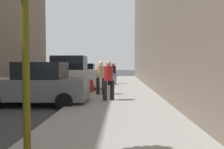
{
  "coord_description": "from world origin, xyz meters",
  "views": [
    {
      "loc": [
        6.05,
        -9.36,
        1.69
      ],
      "look_at": [
        5.44,
        7.17,
        0.94
      ],
      "focal_mm": 35.0,
      "sensor_mm": 36.0,
      "label": 1
    }
  ],
  "objects_px": {
    "parked_white_van": "(67,75)",
    "pedestrian_in_red_jacket": "(109,78)",
    "parked_red_hatchback": "(82,74)",
    "parked_gray_coupe": "(38,85)",
    "fire_hydrant": "(91,86)",
    "rolling_suitcase": "(110,80)",
    "pedestrian_in_jeans": "(113,72)",
    "pedestrian_in_tan_coat": "(101,76)"
  },
  "relations": [
    {
      "from": "parked_white_van",
      "to": "rolling_suitcase",
      "type": "bearing_deg",
      "value": 46.78
    },
    {
      "from": "rolling_suitcase",
      "to": "pedestrian_in_jeans",
      "type": "bearing_deg",
      "value": 73.81
    },
    {
      "from": "parked_red_hatchback",
      "to": "parked_white_van",
      "type": "bearing_deg",
      "value": -90.0
    },
    {
      "from": "pedestrian_in_red_jacket",
      "to": "rolling_suitcase",
      "type": "xyz_separation_m",
      "value": [
        -0.26,
        7.35,
        -0.61
      ]
    },
    {
      "from": "parked_white_van",
      "to": "fire_hydrant",
      "type": "relative_size",
      "value": 6.57
    },
    {
      "from": "fire_hydrant",
      "to": "pedestrian_in_jeans",
      "type": "distance_m",
      "value": 5.53
    },
    {
      "from": "parked_gray_coupe",
      "to": "rolling_suitcase",
      "type": "bearing_deg",
      "value": 71.32
    },
    {
      "from": "parked_white_van",
      "to": "pedestrian_in_red_jacket",
      "type": "relative_size",
      "value": 2.71
    },
    {
      "from": "pedestrian_in_tan_coat",
      "to": "pedestrian_in_jeans",
      "type": "bearing_deg",
      "value": 85.72
    },
    {
      "from": "fire_hydrant",
      "to": "rolling_suitcase",
      "type": "bearing_deg",
      "value": 79.62
    },
    {
      "from": "pedestrian_in_red_jacket",
      "to": "rolling_suitcase",
      "type": "relative_size",
      "value": 1.64
    },
    {
      "from": "parked_red_hatchback",
      "to": "pedestrian_in_tan_coat",
      "type": "height_order",
      "value": "pedestrian_in_tan_coat"
    },
    {
      "from": "parked_gray_coupe",
      "to": "pedestrian_in_jeans",
      "type": "xyz_separation_m",
      "value": [
        2.87,
        8.61,
        0.26
      ]
    },
    {
      "from": "parked_gray_coupe",
      "to": "pedestrian_in_red_jacket",
      "type": "relative_size",
      "value": 2.46
    },
    {
      "from": "parked_gray_coupe",
      "to": "pedestrian_in_tan_coat",
      "type": "height_order",
      "value": "pedestrian_in_tan_coat"
    },
    {
      "from": "fire_hydrant",
      "to": "rolling_suitcase",
      "type": "height_order",
      "value": "rolling_suitcase"
    },
    {
      "from": "fire_hydrant",
      "to": "pedestrian_in_jeans",
      "type": "relative_size",
      "value": 0.41
    },
    {
      "from": "pedestrian_in_red_jacket",
      "to": "pedestrian_in_jeans",
      "type": "bearing_deg",
      "value": 90.24
    },
    {
      "from": "parked_white_van",
      "to": "parked_red_hatchback",
      "type": "xyz_separation_m",
      "value": [
        0.0,
        5.52,
        -0.18
      ]
    },
    {
      "from": "pedestrian_in_jeans",
      "to": "rolling_suitcase",
      "type": "bearing_deg",
      "value": -106.19
    },
    {
      "from": "parked_white_van",
      "to": "fire_hydrant",
      "type": "bearing_deg",
      "value": -44.84
    },
    {
      "from": "parked_gray_coupe",
      "to": "parked_white_van",
      "type": "distance_m",
      "value": 5.02
    },
    {
      "from": "parked_gray_coupe",
      "to": "fire_hydrant",
      "type": "distance_m",
      "value": 3.71
    },
    {
      "from": "fire_hydrant",
      "to": "pedestrian_in_red_jacket",
      "type": "height_order",
      "value": "pedestrian_in_red_jacket"
    },
    {
      "from": "parked_red_hatchback",
      "to": "pedestrian_in_red_jacket",
      "type": "relative_size",
      "value": 2.46
    },
    {
      "from": "parked_gray_coupe",
      "to": "pedestrian_in_tan_coat",
      "type": "relative_size",
      "value": 2.46
    },
    {
      "from": "pedestrian_in_red_jacket",
      "to": "rolling_suitcase",
      "type": "height_order",
      "value": "pedestrian_in_red_jacket"
    },
    {
      "from": "parked_red_hatchback",
      "to": "rolling_suitcase",
      "type": "relative_size",
      "value": 4.05
    },
    {
      "from": "pedestrian_in_jeans",
      "to": "pedestrian_in_tan_coat",
      "type": "height_order",
      "value": "same"
    },
    {
      "from": "fire_hydrant",
      "to": "pedestrian_in_tan_coat",
      "type": "distance_m",
      "value": 1.22
    },
    {
      "from": "parked_gray_coupe",
      "to": "pedestrian_in_jeans",
      "type": "distance_m",
      "value": 9.08
    },
    {
      "from": "parked_gray_coupe",
      "to": "parked_red_hatchback",
      "type": "height_order",
      "value": "same"
    },
    {
      "from": "parked_red_hatchback",
      "to": "rolling_suitcase",
      "type": "bearing_deg",
      "value": -45.56
    },
    {
      "from": "pedestrian_in_jeans",
      "to": "pedestrian_in_tan_coat",
      "type": "bearing_deg",
      "value": -94.28
    },
    {
      "from": "rolling_suitcase",
      "to": "parked_gray_coupe",
      "type": "bearing_deg",
      "value": -108.68
    },
    {
      "from": "fire_hydrant",
      "to": "pedestrian_in_jeans",
      "type": "xyz_separation_m",
      "value": [
        1.07,
        5.39,
        0.61
      ]
    },
    {
      "from": "parked_gray_coupe",
      "to": "parked_white_van",
      "type": "xyz_separation_m",
      "value": [
        -0.0,
        5.01,
        0.18
      ]
    },
    {
      "from": "pedestrian_in_jeans",
      "to": "parked_white_van",
      "type": "bearing_deg",
      "value": -128.62
    },
    {
      "from": "pedestrian_in_tan_coat",
      "to": "rolling_suitcase",
      "type": "relative_size",
      "value": 1.64
    },
    {
      "from": "fire_hydrant",
      "to": "pedestrian_in_tan_coat",
      "type": "height_order",
      "value": "pedestrian_in_tan_coat"
    },
    {
      "from": "parked_gray_coupe",
      "to": "parked_white_van",
      "type": "relative_size",
      "value": 0.91
    },
    {
      "from": "pedestrian_in_jeans",
      "to": "rolling_suitcase",
      "type": "xyz_separation_m",
      "value": [
        -0.23,
        -0.78,
        -0.61
      ]
    }
  ]
}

